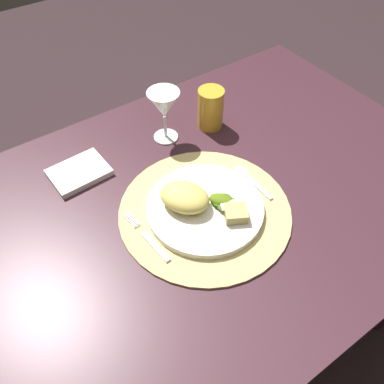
% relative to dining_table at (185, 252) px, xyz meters
% --- Properties ---
extents(ground_plane, '(6.00, 6.00, 0.00)m').
position_rel_dining_table_xyz_m(ground_plane, '(0.00, 0.00, -0.55)').
color(ground_plane, '#2D1F22').
extents(dining_table, '(1.36, 0.84, 0.72)m').
position_rel_dining_table_xyz_m(dining_table, '(0.00, 0.00, 0.00)').
color(dining_table, '#3A1F28').
rests_on(dining_table, ground).
extents(placemat, '(0.38, 0.38, 0.01)m').
position_rel_dining_table_xyz_m(placemat, '(0.03, -0.03, 0.18)').
color(placemat, tan).
rests_on(placemat, dining_table).
extents(dinner_plate, '(0.26, 0.26, 0.02)m').
position_rel_dining_table_xyz_m(dinner_plate, '(0.03, -0.03, 0.19)').
color(dinner_plate, white).
rests_on(dinner_plate, placemat).
extents(pasta_serving, '(0.13, 0.14, 0.05)m').
position_rel_dining_table_xyz_m(pasta_serving, '(-0.00, -0.01, 0.22)').
color(pasta_serving, '#DCC65E').
rests_on(pasta_serving, dinner_plate).
extents(salad_greens, '(0.06, 0.09, 0.02)m').
position_rel_dining_table_xyz_m(salad_greens, '(0.07, -0.06, 0.21)').
color(salad_greens, '#366610').
rests_on(salad_greens, dinner_plate).
extents(bread_piece, '(0.06, 0.06, 0.02)m').
position_rel_dining_table_xyz_m(bread_piece, '(0.07, -0.10, 0.21)').
color(bread_piece, tan).
rests_on(bread_piece, dinner_plate).
extents(fork, '(0.03, 0.16, 0.00)m').
position_rel_dining_table_xyz_m(fork, '(-0.11, -0.03, 0.18)').
color(fork, silver).
rests_on(fork, placemat).
extents(spoon, '(0.03, 0.13, 0.01)m').
position_rel_dining_table_xyz_m(spoon, '(0.18, -0.01, 0.18)').
color(spoon, silver).
rests_on(spoon, placemat).
extents(napkin, '(0.14, 0.11, 0.01)m').
position_rel_dining_table_xyz_m(napkin, '(-0.15, 0.23, 0.18)').
color(napkin, silver).
rests_on(napkin, dining_table).
extents(wine_glass, '(0.08, 0.08, 0.14)m').
position_rel_dining_table_xyz_m(wine_glass, '(0.10, 0.23, 0.27)').
color(wine_glass, silver).
rests_on(wine_glass, dining_table).
extents(amber_tumbler, '(0.07, 0.07, 0.11)m').
position_rel_dining_table_xyz_m(amber_tumbler, '(0.22, 0.20, 0.23)').
color(amber_tumbler, gold).
rests_on(amber_tumbler, dining_table).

